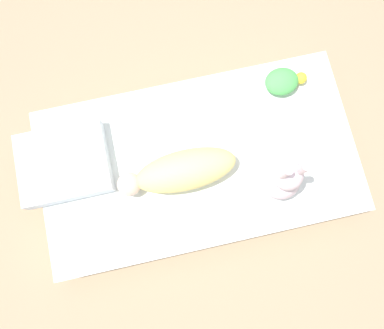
{
  "coord_description": "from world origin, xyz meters",
  "views": [
    {
      "loc": [
        -0.1,
        -0.32,
        1.85
      ],
      "look_at": [
        -0.03,
        -0.02,
        0.24
      ],
      "focal_mm": 35.0,
      "sensor_mm": 36.0,
      "label": 1
    }
  ],
  "objects": [
    {
      "name": "swaddled_baby",
      "position": [
        -0.09,
        -0.05,
        0.27
      ],
      "size": [
        0.52,
        0.19,
        0.16
      ],
      "rotation": [
        0.0,
        0.0,
        3.16
      ],
      "color": "#EFDB7F",
      "rests_on": "bed_mattress"
    },
    {
      "name": "bed_mattress",
      "position": [
        0.0,
        0.0,
        0.1
      ],
      "size": [
        1.43,
        0.78,
        0.19
      ],
      "color": "white",
      "rests_on": "ground_plane"
    },
    {
      "name": "turtle_plush",
      "position": [
        0.46,
        0.27,
        0.23
      ],
      "size": [
        0.2,
        0.13,
        0.08
      ],
      "color": "#51B756",
      "rests_on": "bed_mattress"
    },
    {
      "name": "pillow",
      "position": [
        -0.58,
        0.1,
        0.24
      ],
      "size": [
        0.39,
        0.32,
        0.09
      ],
      "color": "white",
      "rests_on": "bed_mattress"
    },
    {
      "name": "bunny_plush",
      "position": [
        0.32,
        -0.18,
        0.32
      ],
      "size": [
        0.17,
        0.17,
        0.36
      ],
      "color": "silver",
      "rests_on": "bed_mattress"
    },
    {
      "name": "ground_plane",
      "position": [
        0.0,
        0.0,
        0.0
      ],
      "size": [
        12.0,
        12.0,
        0.0
      ],
      "primitive_type": "plane",
      "color": "#9E8466"
    }
  ]
}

